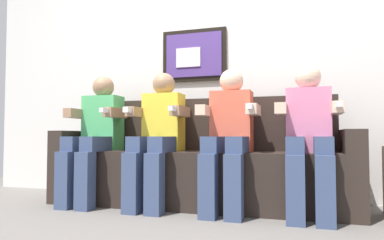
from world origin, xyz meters
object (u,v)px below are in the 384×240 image
at_px(person_right_center, 229,132).
at_px(person_left_center, 158,132).
at_px(person_rightmost, 309,132).
at_px(couch, 198,168).
at_px(person_leftmost, 95,132).

bearing_deg(person_right_center, person_left_center, -179.95).
bearing_deg(person_rightmost, couch, 169.12).
bearing_deg(person_rightmost, person_leftmost, 180.00).
bearing_deg(person_right_center, person_leftmost, 180.00).
relative_size(couch, person_leftmost, 2.24).
xyz_separation_m(person_right_center, person_rightmost, (0.58, 0.00, 0.00)).
bearing_deg(couch, person_leftmost, -169.11).
distance_m(person_leftmost, person_right_center, 1.17).
bearing_deg(person_right_center, person_rightmost, 0.00).
bearing_deg(person_rightmost, person_right_center, 180.00).
relative_size(couch, person_left_center, 2.24).
xyz_separation_m(person_leftmost, person_rightmost, (1.75, 0.00, 0.00)).
distance_m(couch, person_leftmost, 0.94).
height_order(couch, person_right_center, person_right_center).
distance_m(person_leftmost, person_rightmost, 1.75).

